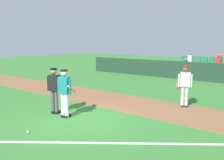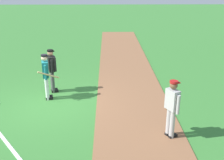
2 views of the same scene
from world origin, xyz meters
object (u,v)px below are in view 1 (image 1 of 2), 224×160
Objects in this scene: batter_teal_jersey at (65,91)px; umpire_home_plate at (54,88)px; baseball at (28,132)px; runner_grey_jersey at (185,85)px.

batter_teal_jersey is 0.72m from umpire_home_plate.
umpire_home_plate is 23.78× the size of baseball.
batter_teal_jersey is 1.00× the size of umpire_home_plate.
umpire_home_plate and runner_grey_jersey have the same top height.
baseball is at bearing -77.99° from batter_teal_jersey.
umpire_home_plate is at bearing 120.44° from baseball.
batter_teal_jersey is at bearing -123.75° from runner_grey_jersey.
baseball is at bearing -112.05° from runner_grey_jersey.
batter_teal_jersey is at bearing -7.60° from umpire_home_plate.
umpire_home_plate is at bearing 172.40° from batter_teal_jersey.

